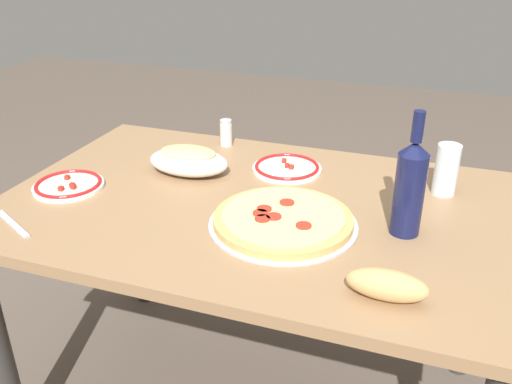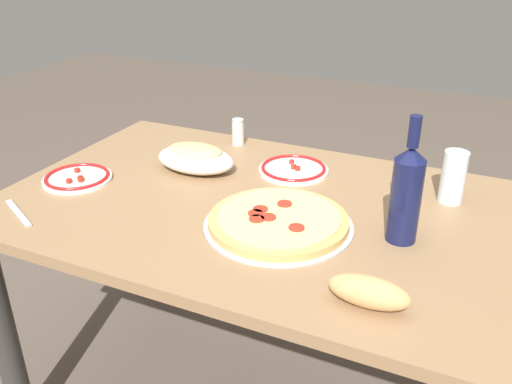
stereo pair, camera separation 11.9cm
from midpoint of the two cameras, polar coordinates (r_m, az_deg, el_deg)
name	(u,v)px [view 1 (the left image)]	position (r m, az deg, el deg)	size (l,w,h in m)	color
dining_table	(256,240)	(1.49, -2.30, -5.11)	(1.33, 0.86, 0.72)	#93704C
pepperoni_pizza	(283,220)	(1.32, 0.26, -3.01)	(0.36, 0.36, 0.03)	#B7B7BC
baked_pasta_dish	(189,160)	(1.61, -9.17, 3.29)	(0.24, 0.15, 0.08)	white
wine_bottle	(410,186)	(1.27, 13.20, 0.52)	(0.07, 0.07, 0.30)	#141942
water_glass	(446,170)	(1.52, 17.15, 2.20)	(0.06, 0.06, 0.14)	silver
side_plate_near	(68,185)	(1.61, -21.00, 0.65)	(0.19, 0.19, 0.02)	white
side_plate_far	(287,168)	(1.61, 1.14, 2.51)	(0.20, 0.20, 0.02)	white
bread_loaf	(387,285)	(1.08, 10.43, -9.60)	(0.16, 0.07, 0.06)	tan
spice_shaker	(226,133)	(1.80, -5.05, 6.14)	(0.04, 0.04, 0.09)	silver
fork_right	(13,224)	(1.48, -26.21, -3.04)	(0.17, 0.02, 0.01)	#B7B7BC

